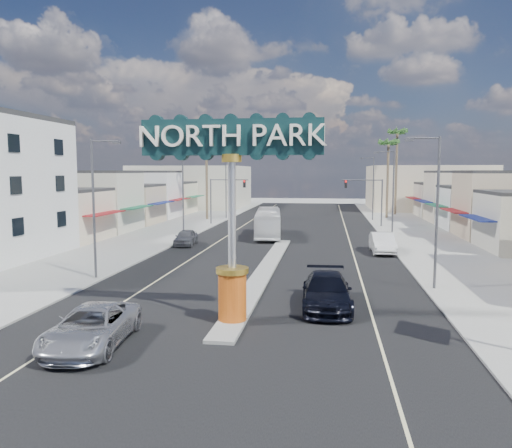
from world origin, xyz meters
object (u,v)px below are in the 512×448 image
(palm_right_far, at_px, (397,137))
(streetlight_l_near, at_px, (96,202))
(palm_right_mid, at_px, (388,147))
(suv_right, at_px, (327,291))
(streetlight_r_near, at_px, (434,205))
(car_parked_right, at_px, (382,243))
(streetlight_r_far, at_px, (372,185))
(traffic_signal_left, at_px, (224,192))
(city_bus, at_px, (268,223))
(palm_left_far, at_px, (206,140))
(car_parked_left, at_px, (186,237))
(streetlight_l_far, at_px, (227,185))
(streetlight_r_mid, at_px, (392,191))
(traffic_signal_right, at_px, (367,193))
(streetlight_l_mid, at_px, (185,190))
(gateway_sign, at_px, (232,195))
(suv_left, at_px, (91,327))

(palm_right_far, bearing_deg, streetlight_l_near, -116.06)
(palm_right_mid, bearing_deg, suv_right, -99.71)
(streetlight_r_near, height_order, car_parked_right, streetlight_r_near)
(suv_right, bearing_deg, palm_right_mid, 78.27)
(streetlight_r_far, distance_m, car_parked_right, 28.86)
(traffic_signal_left, relative_size, city_bus, 0.55)
(palm_left_far, bearing_deg, city_bus, -57.87)
(palm_left_far, xyz_separation_m, car_parked_left, (4.00, -24.65, -10.74))
(streetlight_l_far, bearing_deg, palm_right_mid, 9.69)
(streetlight_r_far, relative_size, car_parked_left, 2.03)
(streetlight_r_mid, bearing_deg, traffic_signal_right, 95.10)
(car_parked_left, bearing_deg, streetlight_l_mid, 102.58)
(traffic_signal_right, bearing_deg, car_parked_left, -134.28)
(streetlight_l_near, height_order, streetlight_r_far, same)
(city_bus, bearing_deg, palm_left_far, 116.20)
(streetlight_r_near, bearing_deg, car_parked_left, 141.70)
(gateway_sign, height_order, streetlight_r_mid, gateway_sign)
(traffic_signal_right, height_order, streetlight_r_mid, streetlight_r_mid)
(traffic_signal_right, distance_m, suv_right, 39.29)
(streetlight_l_far, distance_m, palm_left_far, 7.21)
(streetlight_l_near, bearing_deg, streetlight_r_near, 0.00)
(streetlight_r_mid, xyz_separation_m, palm_left_far, (-23.43, 20.00, 6.43))
(traffic_signal_left, relative_size, car_parked_left, 1.35)
(palm_left_far, relative_size, city_bus, 1.20)
(traffic_signal_right, xyz_separation_m, palm_right_mid, (3.82, 12.01, 6.33))
(traffic_signal_left, height_order, streetlight_l_mid, streetlight_l_mid)
(palm_right_far, bearing_deg, suv_left, -107.37)
(streetlight_l_near, bearing_deg, gateway_sign, -37.55)
(streetlight_l_mid, height_order, streetlight_r_far, same)
(streetlight_r_mid, xyz_separation_m, car_parked_right, (-1.43, -6.52, -4.20))
(palm_left_far, xyz_separation_m, palm_right_mid, (26.00, 6.00, -0.90))
(traffic_signal_left, distance_m, streetlight_r_far, 21.20)
(streetlight_r_mid, xyz_separation_m, suv_right, (-6.13, -24.84, -4.19))
(streetlight_l_far, xyz_separation_m, suv_left, (5.45, -53.89, -4.27))
(palm_right_far, relative_size, car_parked_left, 3.18)
(palm_right_mid, bearing_deg, streetlight_r_far, -122.69)
(streetlight_l_near, distance_m, streetlight_r_mid, 28.90)
(traffic_signal_left, bearing_deg, streetlight_r_near, -60.01)
(streetlight_r_near, bearing_deg, streetlight_l_mid, 136.21)
(car_parked_right, bearing_deg, suv_left, -119.96)
(palm_right_far, xyz_separation_m, suv_left, (-19.98, -63.89, -11.58))
(streetlight_l_far, distance_m, palm_right_far, 28.29)
(palm_left_far, relative_size, suv_right, 2.17)
(palm_right_far, xyz_separation_m, car_parked_left, (-24.00, -36.65, -11.63))
(streetlight_r_far, bearing_deg, streetlight_l_far, 180.00)
(streetlight_r_mid, bearing_deg, car_parked_left, -166.54)
(streetlight_l_near, bearing_deg, streetlight_r_far, 63.58)
(streetlight_r_mid, distance_m, city_bus, 13.17)
(car_parked_right, xyz_separation_m, city_bus, (-11.00, 9.00, 0.65))
(streetlight_r_near, height_order, streetlight_r_far, same)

